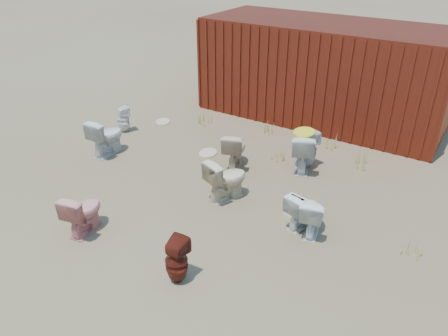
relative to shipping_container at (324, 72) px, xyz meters
The scene contains 22 objects.
ground 5.34m from the shipping_container, 90.00° to the right, with size 100.00×100.00×0.00m, color brown.
shipping_container is the anchor object (origin of this frame).
toilet_front_a 5.56m from the shipping_container, 123.62° to the right, with size 0.46×0.81×0.82m, color silver.
toilet_front_pink 6.95m from the shipping_container, 100.67° to the right, with size 0.41×0.72×0.73m, color #E38883.
toilet_front_c 5.09m from the shipping_container, 71.04° to the right, with size 0.36×0.63×0.64m, color white.
toilet_front_maroon 6.96m from the shipping_container, 84.16° to the right, with size 0.32×0.32×0.71m, color #5C190F.
toilet_front_e 5.22m from the shipping_container, 69.16° to the right, with size 0.37×0.65×0.66m, color white.
toilet_back_a 5.12m from the shipping_container, 135.58° to the right, with size 0.29×0.30×0.65m, color white.
toilet_back_beige_left 3.67m from the shipping_container, 96.74° to the right, with size 0.43×0.75×0.77m, color #CAB394.
toilet_back_beige_right 4.76m from the shipping_container, 88.64° to the right, with size 0.45×0.79×0.80m, color beige.
toilet_back_yellowlid 3.15m from the shipping_container, 74.67° to the right, with size 0.46×0.81×0.82m, color silver.
toilet_back_e 3.00m from the shipping_container, 72.81° to the right, with size 0.35×0.36×0.78m, color silver.
yellow_lid 3.07m from the shipping_container, 74.67° to the right, with size 0.42×0.52×0.03m, color yellow.
loose_tank 4.87m from the shipping_container, 71.90° to the right, with size 0.50×0.20×0.35m, color white.
loose_lid_near 3.79m from the shipping_container, 109.67° to the right, with size 0.38×0.49×0.02m, color beige.
loose_lid_far 4.27m from the shipping_container, 141.29° to the right, with size 0.36×0.47×0.02m, color beige.
weed_clump_a 3.25m from the shipping_container, 138.39° to the right, with size 0.36×0.36×0.31m, color #A29E40.
weed_clump_b 3.00m from the shipping_container, 85.50° to the right, with size 0.32×0.32×0.25m, color #A29E40.
weed_clump_c 3.01m from the shipping_container, 49.31° to the right, with size 0.36×0.36×0.37m, color #A29E40.
weed_clump_d 2.09m from the shipping_container, 108.71° to the right, with size 0.30×0.30×0.26m, color #A29E40.
weed_clump_e 2.26m from the shipping_container, 57.88° to the right, with size 0.34×0.34×0.34m, color #A29E40.
weed_clump_f 5.75m from the shipping_container, 53.90° to the right, with size 0.28×0.28×0.27m, color #A29E40.
Camera 1 is at (3.78, -5.20, 4.35)m, focal length 35.00 mm.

